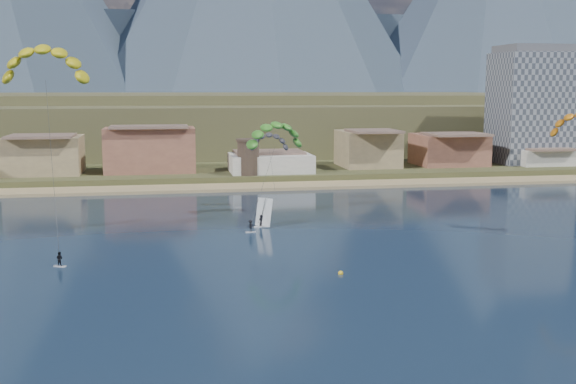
{
  "coord_description": "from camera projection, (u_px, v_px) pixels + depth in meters",
  "views": [
    {
      "loc": [
        -14.82,
        -51.36,
        22.59
      ],
      "look_at": [
        0.0,
        32.0,
        10.0
      ],
      "focal_mm": 43.88,
      "sensor_mm": 36.0,
      "label": 1
    }
  ],
  "objects": [
    {
      "name": "ground",
      "position": [
        358.0,
        374.0,
        55.9
      ],
      "size": [
        2400.0,
        2400.0,
        0.0
      ],
      "primitive_type": "plane",
      "color": "black",
      "rests_on": "ground"
    },
    {
      "name": "beach",
      "position": [
        231.0,
        187.0,
        159.1
      ],
      "size": [
        2200.0,
        12.0,
        0.9
      ],
      "color": "tan",
      "rests_on": "ground"
    },
    {
      "name": "land",
      "position": [
        180.0,
        114.0,
        601.27
      ],
      "size": [
        2200.0,
        900.0,
        4.0
      ],
      "color": "brown",
      "rests_on": "ground"
    },
    {
      "name": "foothills",
      "position": [
        256.0,
        121.0,
        284.84
      ],
      "size": [
        940.0,
        210.0,
        18.0
      ],
      "color": "brown",
      "rests_on": "ground"
    },
    {
      "name": "town",
      "position": [
        56.0,
        150.0,
        166.61
      ],
      "size": [
        400.0,
        24.0,
        12.0
      ],
      "color": "silver",
      "rests_on": "ground"
    },
    {
      "name": "apartment_tower",
      "position": [
        532.0,
        105.0,
        192.65
      ],
      "size": [
        20.0,
        16.0,
        32.0
      ],
      "color": "gray",
      "rests_on": "ground"
    },
    {
      "name": "watchtower",
      "position": [
        248.0,
        157.0,
        166.85
      ],
      "size": [
        5.82,
        5.82,
        8.6
      ],
      "color": "#47382D",
      "rests_on": "ground"
    },
    {
      "name": "kitesurfer_yellow",
      "position": [
        45.0,
        59.0,
        99.31
      ],
      "size": [
        12.77,
        17.94,
        30.82
      ],
      "color": "silver",
      "rests_on": "ground"
    },
    {
      "name": "kitesurfer_green",
      "position": [
        275.0,
        132.0,
        122.24
      ],
      "size": [
        12.54,
        16.99,
        20.06
      ],
      "color": "silver",
      "rests_on": "ground"
    },
    {
      "name": "distant_kite_dark",
      "position": [
        269.0,
        139.0,
        130.85
      ],
      "size": [
        7.83,
        5.93,
        16.0
      ],
      "color": "#262626",
      "rests_on": "ground"
    },
    {
      "name": "windsurfer",
      "position": [
        262.0,
        218.0,
        114.88
      ],
      "size": [
        2.76,
        3.03,
        4.73
      ],
      "color": "silver",
      "rests_on": "ground"
    },
    {
      "name": "buoy",
      "position": [
        341.0,
        273.0,
        85.99
      ],
      "size": [
        0.62,
        0.62,
        0.62
      ],
      "color": "yellow",
      "rests_on": "ground"
    }
  ]
}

